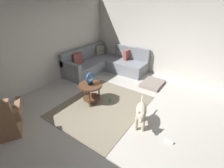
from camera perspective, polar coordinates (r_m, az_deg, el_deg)
The scene contains 12 objects.
ground_plane at distance 3.65m, azimuth 3.84°, elevation -13.74°, with size 6.00×6.00×0.10m, color beige.
wall_back at distance 4.99m, azimuth -26.68°, elevation 13.46°, with size 6.00×0.12×2.70m, color silver.
wall_right at distance 5.56m, azimuth 20.94°, elevation 15.85°, with size 0.12×6.00×2.70m, color silver.
area_rug at distance 4.02m, azimuth -3.64°, elevation -8.14°, with size 2.30×1.90×0.01m, color gray.
sectional_couch at distance 5.88m, azimuth -2.81°, elevation 7.47°, with size 2.20×2.25×0.88m.
armchair at distance 3.77m, azimuth -35.83°, elevation -11.31°, with size 0.99×0.92×0.88m.
side_table at distance 3.97m, azimuth -7.81°, elevation -1.74°, with size 0.60×0.60×0.54m.
torus_sculpture at distance 3.83m, azimuth -8.10°, elevation 2.07°, with size 0.28×0.08×0.33m.
dog_bed_mat at distance 5.13m, azimuth 14.66°, elevation 0.18°, with size 0.80×0.60×0.09m, color gray.
dog at distance 3.27m, azimuth 10.64°, elevation -10.28°, with size 0.80×0.40×0.63m.
dog_toy_rope at distance 3.34m, azimuth 20.41°, elevation -19.15°, with size 0.05×0.05×0.15m, color silver.
dog_toy_bone at distance 4.20m, azimuth -0.62°, elevation -5.86°, with size 0.18×0.06×0.06m, color green.
Camera 1 is at (-2.35, -1.34, 2.40)m, focal length 24.78 mm.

